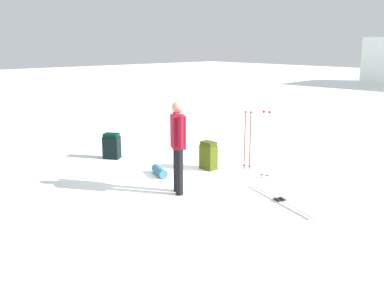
% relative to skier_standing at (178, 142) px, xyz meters
% --- Properties ---
extents(ground_plane, '(80.00, 80.00, 0.00)m').
position_rel_skier_standing_xyz_m(ground_plane, '(-0.54, 0.83, -0.95)').
color(ground_plane, white).
extents(skier_standing, '(0.51, 0.36, 1.70)m').
position_rel_skier_standing_xyz_m(skier_standing, '(0.00, 0.00, 0.00)').
color(skier_standing, black).
rests_on(skier_standing, ground_plane).
extents(ski_pair_near, '(1.77, 0.70, 0.05)m').
position_rel_skier_standing_xyz_m(ski_pair_near, '(1.52, 1.02, -0.94)').
color(ski_pair_near, silver).
rests_on(ski_pair_near, ground_plane).
extents(backpack_large_dark, '(0.46, 0.43, 0.61)m').
position_rel_skier_standing_xyz_m(backpack_large_dark, '(-2.94, 0.42, -0.66)').
color(backpack_large_dark, black).
rests_on(backpack_large_dark, ground_plane).
extents(backpack_bright, '(0.35, 0.24, 0.62)m').
position_rel_skier_standing_xyz_m(backpack_bright, '(-0.74, 1.49, -0.65)').
color(backpack_bright, '#434C10').
rests_on(backpack_bright, ground_plane).
extents(ski_poles_planted_near, '(0.19, 0.11, 1.27)m').
position_rel_skier_standing_xyz_m(ski_poles_planted_near, '(-0.22, 2.16, -0.25)').
color(ski_poles_planted_near, maroon).
rests_on(ski_poles_planted_near, ground_plane).
extents(ski_poles_planted_far, '(0.18, 0.10, 1.39)m').
position_rel_skier_standing_xyz_m(ski_poles_planted_far, '(0.49, 1.88, -0.19)').
color(ski_poles_planted_far, '#B5BDBD').
rests_on(ski_poles_planted_far, ground_plane).
extents(sleeping_mat_rolled, '(0.58, 0.36, 0.18)m').
position_rel_skier_standing_xyz_m(sleeping_mat_rolled, '(-1.09, 0.41, -0.86)').
color(sleeping_mat_rolled, teal).
rests_on(sleeping_mat_rolled, ground_plane).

